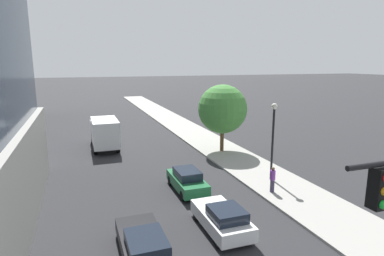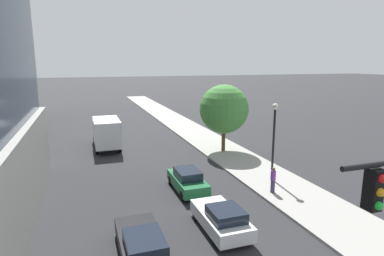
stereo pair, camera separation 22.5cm
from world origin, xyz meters
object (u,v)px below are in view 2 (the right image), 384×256
(street_lamp, at_px, (274,130))
(car_white, at_px, (222,219))
(street_tree, at_px, (224,109))
(box_truck, at_px, (106,131))
(car_green, at_px, (187,180))
(car_black, at_px, (142,242))
(pedestrian_purple_shirt, at_px, (273,180))

(street_lamp, bearing_deg, car_white, -140.16)
(street_tree, bearing_deg, car_white, -114.74)
(street_tree, distance_m, car_white, 15.41)
(street_lamp, height_order, street_tree, street_tree)
(car_white, height_order, box_truck, box_truck)
(car_green, xyz_separation_m, box_truck, (-4.29, 13.33, 0.97))
(car_black, relative_size, pedestrian_purple_shirt, 2.46)
(street_tree, height_order, car_green, street_tree)
(car_green, bearing_deg, street_tree, 51.86)
(street_lamp, bearing_deg, car_black, -149.78)
(car_white, height_order, car_black, car_white)
(street_lamp, distance_m, pedestrian_purple_shirt, 3.73)
(street_tree, distance_m, box_truck, 12.10)
(car_black, relative_size, box_truck, 0.62)
(car_white, bearing_deg, car_black, -168.38)
(pedestrian_purple_shirt, bearing_deg, street_tree, 83.75)
(street_tree, bearing_deg, pedestrian_purple_shirt, -96.25)
(box_truck, relative_size, pedestrian_purple_shirt, 3.98)
(car_green, height_order, pedestrian_purple_shirt, pedestrian_purple_shirt)
(car_green, xyz_separation_m, pedestrian_purple_shirt, (5.14, -2.37, 0.27))
(car_green, relative_size, pedestrian_purple_shirt, 2.44)
(car_black, bearing_deg, street_tree, 53.93)
(car_green, bearing_deg, box_truck, 107.84)
(street_lamp, bearing_deg, box_truck, 128.19)
(car_white, xyz_separation_m, pedestrian_purple_shirt, (5.14, 3.26, 0.31))
(car_white, distance_m, car_green, 5.63)
(car_white, height_order, pedestrian_purple_shirt, pedestrian_purple_shirt)
(pedestrian_purple_shirt, bearing_deg, car_black, -156.28)
(car_white, bearing_deg, car_green, 90.00)
(street_tree, xyz_separation_m, car_green, (-6.28, -8.00, -3.47))
(street_lamp, distance_m, car_white, 8.92)
(car_white, relative_size, car_green, 1.00)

